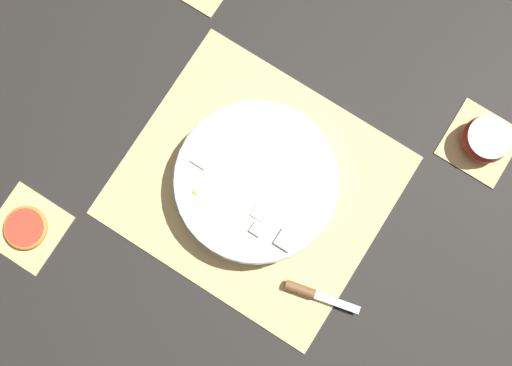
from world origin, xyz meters
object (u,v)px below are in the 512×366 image
at_px(paring_knife, 304,291).
at_px(apple_half, 486,139).
at_px(grapefruit_slice, 25,228).
at_px(fruit_salad_bowl, 256,183).

relative_size(paring_knife, apple_half, 1.58).
relative_size(apple_half, grapefruit_slice, 1.09).
xyz_separation_m(apple_half, grapefruit_slice, (0.62, 0.59, -0.02)).
bearing_deg(grapefruit_slice, apple_half, -136.85).
xyz_separation_m(fruit_salad_bowl, grapefruit_slice, (0.31, 0.29, -0.03)).
height_order(fruit_salad_bowl, grapefruit_slice, fruit_salad_bowl).
relative_size(fruit_salad_bowl, paring_knife, 2.11).
bearing_deg(paring_knife, apple_half, -108.41).
xyz_separation_m(fruit_salad_bowl, apple_half, (-0.31, -0.29, -0.01)).
relative_size(paring_knife, grapefruit_slice, 1.73).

